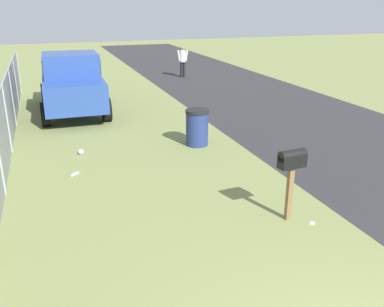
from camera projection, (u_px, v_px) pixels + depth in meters
The scene contains 9 objects.
road_asphalt at pixel (383, 155), 10.64m from camera, with size 60.00×6.11×0.01m, color #2D2D30.
mailbox at pixel (292, 164), 7.18m from camera, with size 0.24×0.50×1.32m.
pickup_truck at pixel (72, 81), 14.34m from camera, with size 4.99×2.19×2.09m.
trash_bin at pixel (197, 127), 11.26m from camera, with size 0.63×0.63×0.98m.
pedestrian at pixel (183, 59), 21.22m from camera, with size 0.30×0.57×1.56m.
fence_section at pixel (6, 117), 10.54m from camera, with size 15.92×0.07×1.76m.
litter_wrapper_by_mailbox at pixel (312, 223), 7.40m from camera, with size 0.12×0.08×0.01m, color silver.
litter_bottle_near_hydrant at pixel (74, 174), 9.39m from camera, with size 0.07×0.07×0.22m, color #B2D8BF.
litter_bag_midfield_a at pixel (81, 152), 10.69m from camera, with size 0.14×0.14×0.14m, color silver.
Camera 1 is at (-1.83, 2.68, 3.68)m, focal length 39.38 mm.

